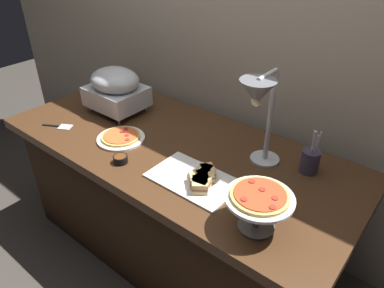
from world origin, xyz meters
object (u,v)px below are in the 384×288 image
object	(u,v)px
sandwich_platter	(198,179)
utensil_holder	(310,161)
chafing_dish	(116,88)
pizza_plate_center	(259,200)
heat_lamp	(259,101)
sauce_cup_near	(120,159)
pizza_plate_front	(121,137)
serving_spatula	(58,126)

from	to	relation	value
sandwich_platter	utensil_holder	xyz separation A→B (m)	(0.34, 0.39, 0.04)
chafing_dish	pizza_plate_center	xyz separation A→B (m)	(1.14, -0.32, -0.02)
heat_lamp	pizza_plate_center	size ratio (longest dim) A/B	1.83
chafing_dish	sauce_cup_near	distance (m)	0.57
chafing_dish	pizza_plate_front	xyz separation A→B (m)	(0.26, -0.21, -0.14)
chafing_dish	pizza_plate_front	bearing A→B (deg)	-38.81
pizza_plate_center	sandwich_platter	size ratio (longest dim) A/B	0.65
sauce_cup_near	serving_spatula	distance (m)	0.54
pizza_plate_front	sauce_cup_near	size ratio (longest dim) A/B	3.61
pizza_plate_front	serving_spatula	distance (m)	0.40
heat_lamp	sandwich_platter	xyz separation A→B (m)	(-0.14, -0.22, -0.33)
pizza_plate_front	utensil_holder	world-z (taller)	utensil_holder
chafing_dish	sandwich_platter	distance (m)	0.86
utensil_holder	serving_spatula	world-z (taller)	utensil_holder
heat_lamp	pizza_plate_front	bearing A→B (deg)	-164.57
sauce_cup_near	chafing_dish	bearing A→B (deg)	140.02
heat_lamp	sandwich_platter	bearing A→B (deg)	-121.96
pizza_plate_center	serving_spatula	distance (m)	1.26
serving_spatula	sauce_cup_near	bearing A→B (deg)	-1.44
chafing_dish	utensil_holder	distance (m)	1.16
pizza_plate_center	sandwich_platter	world-z (taller)	pizza_plate_center
pizza_plate_front	pizza_plate_center	xyz separation A→B (m)	(0.88, -0.11, 0.12)
chafing_dish	pizza_plate_front	world-z (taller)	chafing_dish
pizza_plate_center	utensil_holder	size ratio (longest dim) A/B	1.10
heat_lamp	sauce_cup_near	size ratio (longest dim) A/B	6.69
chafing_dish	sandwich_platter	xyz separation A→B (m)	(0.81, -0.25, -0.13)
pizza_plate_front	sandwich_platter	size ratio (longest dim) A/B	0.64
chafing_dish	pizza_plate_center	world-z (taller)	chafing_dish
heat_lamp	pizza_plate_front	xyz separation A→B (m)	(-0.68, -0.19, -0.34)
pizza_plate_front	utensil_holder	bearing A→B (deg)	21.72
utensil_holder	sandwich_platter	bearing A→B (deg)	-131.37
sandwich_platter	pizza_plate_center	bearing A→B (deg)	-12.55
heat_lamp	sauce_cup_near	bearing A→B (deg)	-147.73
chafing_dish	utensil_holder	size ratio (longest dim) A/B	1.41
heat_lamp	pizza_plate_front	world-z (taller)	heat_lamp
pizza_plate_front	serving_spatula	size ratio (longest dim) A/B	1.52
sandwich_platter	sauce_cup_near	world-z (taller)	sandwich_platter
chafing_dish	utensil_holder	world-z (taller)	chafing_dish
chafing_dish	sandwich_platter	size ratio (longest dim) A/B	0.83
heat_lamp	pizza_plate_front	distance (m)	0.79
pizza_plate_front	serving_spatula	xyz separation A→B (m)	(-0.38, -0.13, -0.01)
heat_lamp	sandwich_platter	distance (m)	0.42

